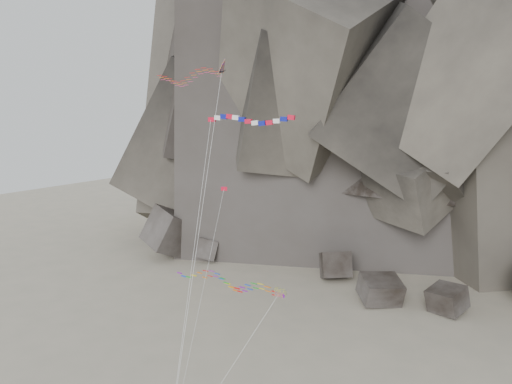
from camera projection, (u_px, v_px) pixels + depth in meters
The scene contains 6 objects.
headland at pixel (421, 38), 101.27m from camera, with size 110.00×70.00×84.00m, color #5C564B, non-canonical shape.
boulder_field at pixel (402, 277), 74.64m from camera, with size 79.60×18.26×10.37m.
delta_kite at pixel (186, 77), 51.44m from camera, with size 15.51×17.31×31.26m.
banner_kite at pixel (249, 122), 47.99m from camera, with size 8.71×17.93×25.83m.
parafoil_kite at pixel (222, 280), 46.36m from camera, with size 13.22×12.07×11.24m.
pennant_kite at pixel (214, 234), 45.89m from camera, with size 5.18×14.54×18.87m.
Camera 1 is at (27.95, -36.66, 27.61)m, focal length 35.00 mm.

